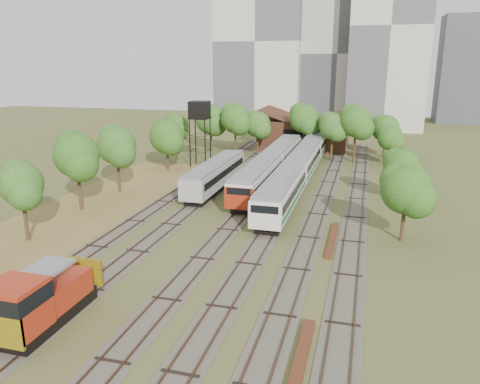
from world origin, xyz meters
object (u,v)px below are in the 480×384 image
(railcar_red_set, at_px, (272,165))
(water_tower, at_px, (200,112))
(railcar_green_set, at_px, (303,162))
(shunter_locomotive, at_px, (36,302))

(railcar_red_set, relative_size, water_tower, 3.39)
(railcar_red_set, distance_m, water_tower, 15.52)
(railcar_green_set, distance_m, shunter_locomotive, 45.92)
(railcar_red_set, xyz_separation_m, railcar_green_set, (4.00, 3.34, 0.00))
(railcar_red_set, bearing_deg, water_tower, 154.72)
(railcar_red_set, distance_m, shunter_locomotive, 41.91)
(railcar_green_set, xyz_separation_m, water_tower, (-16.74, 2.67, 6.51))
(shunter_locomotive, distance_m, water_tower, 48.43)
(railcar_green_set, height_order, water_tower, water_tower)
(railcar_red_set, bearing_deg, shunter_locomotive, -98.23)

